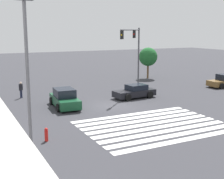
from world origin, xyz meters
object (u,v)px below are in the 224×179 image
object	(u,v)px
traffic_signal_mast	(134,45)
tree_corner_c	(148,57)
car_1	(135,92)
pedestrian	(21,89)
street_light_pole_b	(28,71)
car_2	(65,99)
fire_hydrant	(46,134)

from	to	relation	value
traffic_signal_mast	tree_corner_c	xyz separation A→B (m)	(6.44, 6.86, -2.04)
traffic_signal_mast	car_1	distance (m)	6.09
traffic_signal_mast	pedestrian	world-z (taller)	traffic_signal_mast
street_light_pole_b	tree_corner_c	world-z (taller)	street_light_pole_b
traffic_signal_mast	tree_corner_c	distance (m)	9.62
tree_corner_c	car_1	bearing A→B (deg)	-128.91
car_1	pedestrian	bearing A→B (deg)	-30.28
car_2	pedestrian	distance (m)	6.28
car_1	pedestrian	distance (m)	11.54
tree_corner_c	fire_hydrant	size ratio (longest dim) A/B	5.09
fire_hydrant	pedestrian	bearing A→B (deg)	85.48
traffic_signal_mast	car_1	world-z (taller)	traffic_signal_mast
car_1	fire_hydrant	distance (m)	14.15
car_1	pedestrian	size ratio (longest dim) A/B	2.68
traffic_signal_mast	pedestrian	size ratio (longest dim) A/B	4.25
car_2	fire_hydrant	size ratio (longest dim) A/B	5.43
fire_hydrant	car_1	bearing A→B (deg)	36.31
traffic_signal_mast	fire_hydrant	distance (m)	18.61
street_light_pole_b	tree_corner_c	xyz separation A→B (m)	(21.61, 22.78, -1.88)
street_light_pole_b	pedestrian	bearing A→B (deg)	80.81
traffic_signal_mast	car_1	xyz separation A→B (m)	(-2.02, -3.62, -4.46)
car_2	street_light_pole_b	size ratio (longest dim) A/B	0.57
pedestrian	car_2	bearing A→B (deg)	-17.56
traffic_signal_mast	fire_hydrant	xyz separation A→B (m)	(-13.43, -12.01, -4.66)
car_2	pedestrian	size ratio (longest dim) A/B	2.82
street_light_pole_b	car_2	bearing A→B (deg)	64.73
car_1	street_light_pole_b	size ratio (longest dim) A/B	0.54
car_1	fire_hydrant	bearing A→B (deg)	32.32
pedestrian	traffic_signal_mast	bearing A→B (deg)	39.80
car_1	street_light_pole_b	world-z (taller)	street_light_pole_b
car_1	car_2	bearing A→B (deg)	0.09
pedestrian	street_light_pole_b	xyz separation A→B (m)	(-2.82, -17.41, 4.01)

